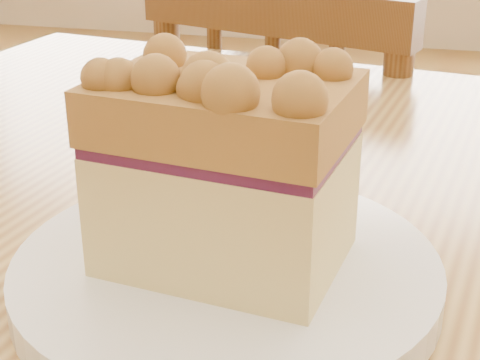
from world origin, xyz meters
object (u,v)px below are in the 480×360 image
object	(u,v)px
cake_slice	(225,161)
cafe_table_main	(400,360)
plate	(226,274)
cafe_chair_main	(313,252)

from	to	relation	value
cake_slice	cafe_table_main	bearing A→B (deg)	56.99
plate	cake_slice	size ratio (longest dim) A/B	1.64
cafe_chair_main	plate	bearing A→B (deg)	111.32
cafe_table_main	cafe_chair_main	world-z (taller)	cafe_chair_main
cafe_chair_main	cake_slice	bearing A→B (deg)	111.30
cake_slice	cafe_chair_main	bearing A→B (deg)	101.30
cafe_table_main	cake_slice	xyz separation A→B (m)	(-0.10, -0.11, 0.19)
cafe_table_main	cafe_chair_main	bearing A→B (deg)	113.31
plate	cafe_chair_main	bearing A→B (deg)	93.30
plate	cake_slice	world-z (taller)	cake_slice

